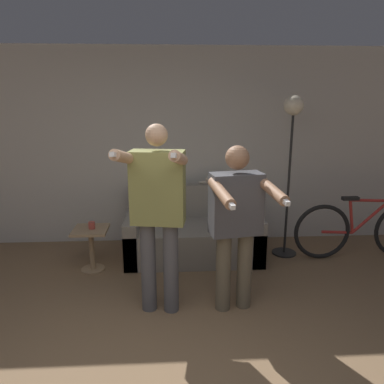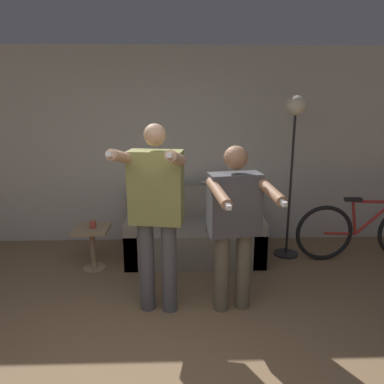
{
  "view_description": "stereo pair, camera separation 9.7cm",
  "coord_description": "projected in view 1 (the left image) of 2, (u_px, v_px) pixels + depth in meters",
  "views": [
    {
      "loc": [
        0.19,
        -1.9,
        1.98
      ],
      "look_at": [
        0.41,
        1.89,
        1.0
      ],
      "focal_mm": 35.0,
      "sensor_mm": 36.0,
      "label": 1
    },
    {
      "loc": [
        0.29,
        -1.91,
        1.98
      ],
      "look_at": [
        0.41,
        1.89,
        1.0
      ],
      "focal_mm": 35.0,
      "sensor_mm": 36.0,
      "label": 2
    }
  ],
  "objects": [
    {
      "name": "wall_back",
      "position": [
        156.0,
        148.0,
        5.01
      ],
      "size": [
        10.0,
        0.05,
        2.6
      ],
      "color": "beige",
      "rests_on": "ground_plane"
    },
    {
      "name": "couch",
      "position": [
        193.0,
        235.0,
        4.73
      ],
      "size": [
        1.65,
        0.87,
        0.85
      ],
      "color": "gray",
      "rests_on": "ground_plane"
    },
    {
      "name": "person_left",
      "position": [
        158.0,
        207.0,
        3.3
      ],
      "size": [
        0.61,
        0.73,
        1.75
      ],
      "rotation": [
        0.0,
        0.0,
        -0.16
      ],
      "color": "#56565B",
      "rests_on": "ground_plane"
    },
    {
      "name": "person_right",
      "position": [
        236.0,
        219.0,
        3.37
      ],
      "size": [
        0.61,
        0.74,
        1.56
      ],
      "rotation": [
        0.0,
        0.0,
        0.17
      ],
      "color": "#6B604C",
      "rests_on": "ground_plane"
    },
    {
      "name": "cat",
      "position": [
        219.0,
        179.0,
        4.91
      ],
      "size": [
        0.45,
        0.14,
        0.16
      ],
      "color": "#B7AD9E",
      "rests_on": "couch"
    },
    {
      "name": "floor_lamp",
      "position": [
        292.0,
        132.0,
        4.45
      ],
      "size": [
        0.31,
        0.31,
        1.99
      ],
      "color": "black",
      "rests_on": "ground_plane"
    },
    {
      "name": "side_table",
      "position": [
        91.0,
        241.0,
        4.3
      ],
      "size": [
        0.39,
        0.39,
        0.51
      ],
      "color": "#A38460",
      "rests_on": "ground_plane"
    },
    {
      "name": "cup",
      "position": [
        92.0,
        225.0,
        4.26
      ],
      "size": [
        0.07,
        0.07,
        0.08
      ],
      "color": "#B7473D",
      "rests_on": "side_table"
    },
    {
      "name": "bicycle",
      "position": [
        362.0,
        230.0,
        4.63
      ],
      "size": [
        1.72,
        0.07,
        0.79
      ],
      "color": "black",
      "rests_on": "ground_plane"
    }
  ]
}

